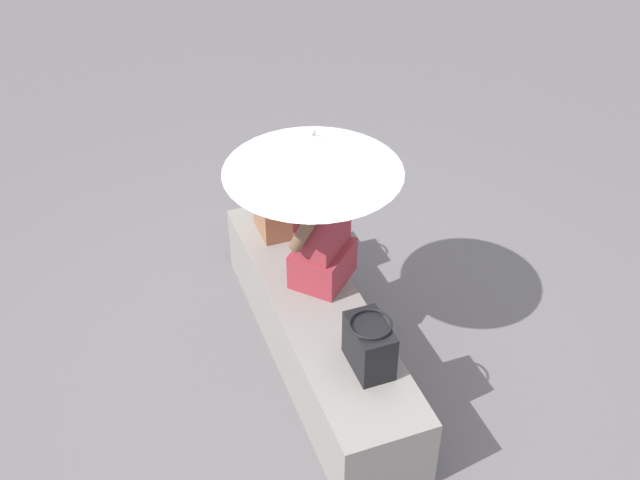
% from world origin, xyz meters
% --- Properties ---
extents(ground_plane, '(14.00, 14.00, 0.00)m').
position_xyz_m(ground_plane, '(0.00, 0.00, 0.00)').
color(ground_plane, '#605B5E').
extents(stone_bench, '(2.05, 0.49, 0.45)m').
position_xyz_m(stone_bench, '(0.00, 0.00, 0.23)').
color(stone_bench, gray).
rests_on(stone_bench, ground).
extents(person_seated, '(0.47, 0.48, 0.90)m').
position_xyz_m(person_seated, '(0.18, -0.10, 0.84)').
color(person_seated, '#992D38').
rests_on(person_seated, stone_bench).
extents(parasol, '(0.93, 0.93, 1.01)m').
position_xyz_m(parasol, '(0.13, -0.03, 1.32)').
color(parasol, '#B7B7BC').
rests_on(parasol, stone_bench).
extents(handbag_black, '(0.27, 0.20, 0.34)m').
position_xyz_m(handbag_black, '(0.71, 0.03, 0.61)').
color(handbag_black, brown).
rests_on(handbag_black, stone_bench).
extents(tote_bag_canvas, '(0.29, 0.22, 0.29)m').
position_xyz_m(tote_bag_canvas, '(-0.54, -0.07, 0.59)').
color(tote_bag_canvas, black).
rests_on(tote_bag_canvas, stone_bench).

